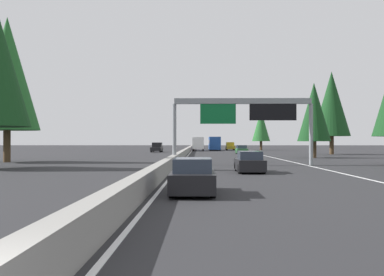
# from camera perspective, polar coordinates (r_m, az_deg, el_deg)

# --- Properties ---
(ground_plane) EXTENTS (320.00, 320.00, 0.00)m
(ground_plane) POSITION_cam_1_polar(r_m,az_deg,el_deg) (63.83, -0.80, -2.32)
(ground_plane) COLOR #262628
(median_barrier) EXTENTS (180.00, 0.56, 0.90)m
(median_barrier) POSITION_cam_1_polar(r_m,az_deg,el_deg) (83.81, -0.57, -1.55)
(median_barrier) COLOR gray
(median_barrier) RESTS_ON ground
(shoulder_stripe_right) EXTENTS (160.00, 0.16, 0.01)m
(shoulder_stripe_right) POSITION_cam_1_polar(r_m,az_deg,el_deg) (74.40, 8.36, -2.04)
(shoulder_stripe_right) COLOR silver
(shoulder_stripe_right) RESTS_ON ground
(shoulder_stripe_median) EXTENTS (160.00, 0.16, 0.01)m
(shoulder_stripe_median) POSITION_cam_1_polar(r_m,az_deg,el_deg) (73.81, -0.36, -2.05)
(shoulder_stripe_median) COLOR silver
(shoulder_stripe_median) RESTS_ON ground
(sign_gantry_overhead) EXTENTS (0.50, 12.68, 6.02)m
(sign_gantry_overhead) POSITION_cam_1_polar(r_m,az_deg,el_deg) (40.87, 6.67, 3.30)
(sign_gantry_overhead) COLOR gray
(sign_gantry_overhead) RESTS_ON ground
(sedan_mid_right) EXTENTS (4.40, 1.80, 1.47)m
(sedan_mid_right) POSITION_cam_1_polar(r_m,az_deg,el_deg) (18.63, 0.09, -4.97)
(sedan_mid_right) COLOR black
(sedan_mid_right) RESTS_ON ground
(sedan_far_center) EXTENTS (4.40, 1.80, 1.47)m
(sedan_far_center) POSITION_cam_1_polar(r_m,az_deg,el_deg) (31.39, 7.29, -3.10)
(sedan_far_center) COLOR black
(sedan_far_center) RESTS_ON ground
(sedan_far_left) EXTENTS (4.40, 1.80, 1.47)m
(sedan_far_left) POSITION_cam_1_polar(r_m,az_deg,el_deg) (75.52, 6.30, -1.50)
(sedan_far_left) COLOR #2D6B38
(sedan_far_left) RESTS_ON ground
(pickup_near_center) EXTENTS (5.60, 2.00, 1.86)m
(pickup_near_center) POSITION_cam_1_polar(r_m,az_deg,el_deg) (107.53, 4.86, -1.04)
(pickup_near_center) COLOR #AD931E
(pickup_near_center) RESTS_ON ground
(box_truck_mid_left) EXTENTS (8.50, 2.40, 2.95)m
(box_truck_mid_left) POSITION_cam_1_polar(r_m,az_deg,el_deg) (97.76, 0.79, -0.70)
(box_truck_mid_left) COLOR white
(box_truck_mid_left) RESTS_ON ground
(minivan_far_right) EXTENTS (5.00, 1.95, 1.69)m
(minivan_far_right) POSITION_cam_1_polar(r_m,az_deg,el_deg) (121.05, 0.89, -0.95)
(minivan_far_right) COLOR black
(minivan_far_right) RESTS_ON ground
(bus_distant_b) EXTENTS (11.50, 2.55, 3.10)m
(bus_distant_b) POSITION_cam_1_polar(r_m,az_deg,el_deg) (105.29, 2.85, -0.62)
(bus_distant_b) COLOR #1E4793
(bus_distant_b) RESTS_ON ground
(oncoming_near) EXTENTS (5.60, 2.00, 1.86)m
(oncoming_near) POSITION_cam_1_polar(r_m,az_deg,el_deg) (88.17, -4.47, -1.19)
(oncoming_near) COLOR black
(oncoming_near) RESTS_ON ground
(conifer_right_mid) EXTENTS (4.26, 4.26, 9.68)m
(conifer_right_mid) POSITION_cam_1_polar(r_m,az_deg,el_deg) (59.98, 15.20, 3.18)
(conifer_right_mid) COLOR #4C3823
(conifer_right_mid) RESTS_ON ground
(conifer_right_far) EXTENTS (5.91, 5.91, 13.43)m
(conifer_right_far) POSITION_cam_1_polar(r_m,az_deg,el_deg) (76.28, 17.26, 4.15)
(conifer_right_far) COLOR #4C3823
(conifer_right_far) RESTS_ON ground
(conifer_right_distant) EXTENTS (4.23, 4.23, 9.61)m
(conifer_right_distant) POSITION_cam_1_polar(r_m,az_deg,el_deg) (107.47, 8.73, 1.59)
(conifer_right_distant) COLOR #4C3823
(conifer_right_distant) RESTS_ON ground
(conifer_left_near) EXTENTS (6.57, 6.57, 14.92)m
(conifer_left_near) POSITION_cam_1_polar(r_m,az_deg,el_deg) (50.25, -22.37, 7.55)
(conifer_left_near) COLOR #4C3823
(conifer_left_near) RESTS_ON ground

